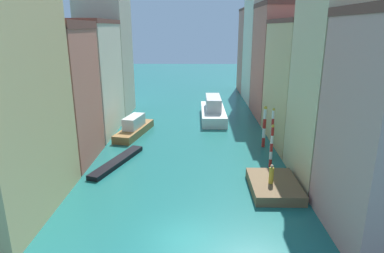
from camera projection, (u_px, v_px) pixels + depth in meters
ground_plane at (191, 125)px, 43.86m from camera, size 154.00×154.00×0.00m
building_left_1 at (56, 94)px, 30.76m from camera, size 6.36×7.64×13.00m
building_left_2 at (87, 78)px, 39.53m from camera, size 6.36×10.05×13.29m
building_left_3 at (106, 50)px, 47.45m from camera, size 6.36×7.78×18.55m
building_right_1 at (342, 84)px, 26.27m from camera, size 6.36×7.88×16.16m
building_right_2 at (303, 83)px, 36.03m from camera, size 6.36×11.69×13.26m
building_right_3 at (279, 62)px, 46.38m from camera, size 6.36×10.24×15.63m
building_right_4 at (266, 36)px, 55.62m from camera, size 6.36×10.75×22.09m
building_right_5 at (256, 51)px, 65.49m from camera, size 6.36×7.40×15.85m
waterfront_dock at (274, 186)px, 26.33m from camera, size 3.73×5.30×0.77m
person_on_dock at (271, 175)px, 25.73m from camera, size 0.36×0.36×1.55m
mooring_pole_0 at (271, 146)px, 30.29m from camera, size 0.29×0.29×4.09m
mooring_pole_1 at (272, 133)px, 32.34m from camera, size 0.27×0.27×5.05m
mooring_pole_2 at (264, 126)px, 35.41m from camera, size 0.37×0.37×4.51m
vaporetto_white at (213, 111)px, 46.77m from camera, size 3.29×10.32×3.17m
gondola_black at (117, 162)px, 31.52m from camera, size 3.61×7.97×0.44m
motorboat_0 at (134, 128)px, 39.99m from camera, size 3.75×8.14×2.28m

